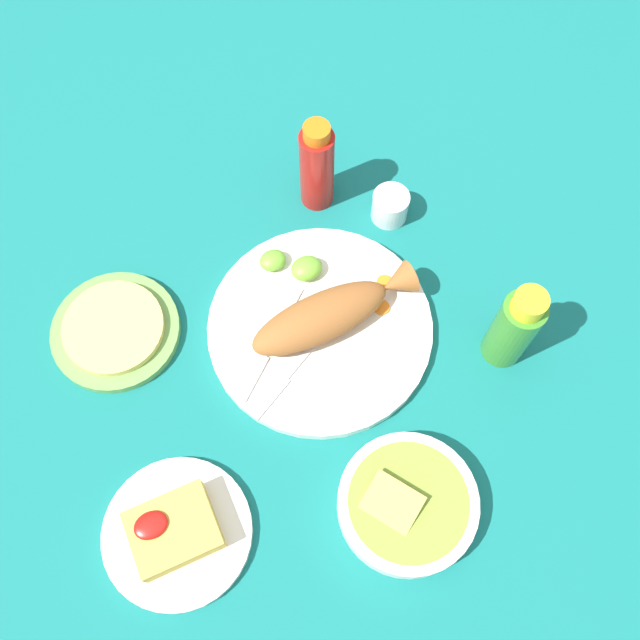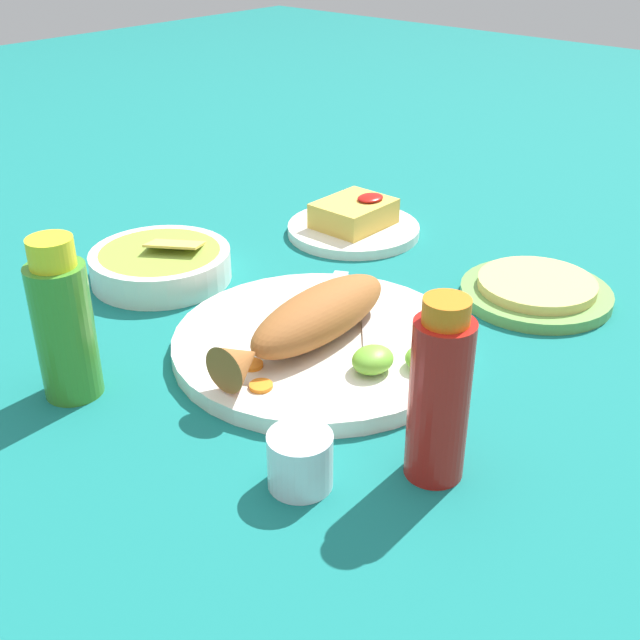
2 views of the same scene
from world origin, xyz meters
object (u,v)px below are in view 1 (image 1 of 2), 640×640
fork_near (290,372)px  tortilla_plate (116,331)px  main_plate (320,328)px  guacamole_bowl (408,504)px  fork_far (267,350)px  salt_cup (390,207)px  fried_fish (329,314)px  side_plate_fries (178,533)px  hot_sauce_bottle_red (317,167)px  hot_sauce_bottle_green (514,328)px

fork_near → tortilla_plate: 0.26m
tortilla_plate → fork_near: bearing=141.0°
main_plate → tortilla_plate: (0.27, -0.12, -0.00)m
fork_near → guacamole_bowl: 0.23m
fork_far → salt_cup: bearing=167.5°
main_plate → fork_far: (0.08, 0.00, 0.01)m
fried_fish → tortilla_plate: 0.31m
fried_fish → fork_far: size_ratio=1.66×
salt_cup → side_plate_fries: salt_cup is taller
fork_far → fried_fish: bearing=142.3°
hot_sauce_bottle_red → guacamole_bowl: size_ratio=0.94×
fried_fish → salt_cup: bearing=-143.2°
fried_fish → tortilla_plate: fried_fish is taller
main_plate → hot_sauce_bottle_red: hot_sauce_bottle_red is taller
side_plate_fries → guacamole_bowl: guacamole_bowl is taller
fork_near → hot_sauce_bottle_red: size_ratio=1.01×
guacamole_bowl → tortilla_plate: size_ratio=0.97×
main_plate → hot_sauce_bottle_green: bearing=149.6°
hot_sauce_bottle_red → tortilla_plate: size_ratio=0.92×
fried_fish → hot_sauce_bottle_green: size_ratio=1.50×
fried_fish → salt_cup: (-0.16, -0.13, -0.02)m
fork_near → guacamole_bowl: size_ratio=0.95×
salt_cup → tortilla_plate: 0.44m
hot_sauce_bottle_green → fork_far: bearing=-22.5°
hot_sauce_bottle_green → guacamole_bowl: hot_sauce_bottle_green is taller
hot_sauce_bottle_red → tortilla_plate: hot_sauce_bottle_red is taller
fork_near → hot_sauce_bottle_red: (-0.15, -0.26, 0.06)m
main_plate → hot_sauce_bottle_green: 0.27m
guacamole_bowl → fork_far: bearing=-72.7°
tortilla_plate → salt_cup: bearing=-177.6°
hot_sauce_bottle_red → hot_sauce_bottle_green: (-0.13, 0.34, -0.00)m
main_plate → side_plate_fries: size_ratio=1.68×
salt_cup → tortilla_plate: (0.44, 0.02, -0.01)m
fork_far → guacamole_bowl: bearing=66.9°
main_plate → guacamole_bowl: size_ratio=1.79×
fork_near → tortilla_plate: bearing=-67.3°
hot_sauce_bottle_green → main_plate: bearing=-30.4°
fork_near → hot_sauce_bottle_red: hot_sauce_bottle_red is taller
fork_far → tortilla_plate: (0.18, -0.12, -0.01)m
main_plate → fork_far: 0.08m
hot_sauce_bottle_red → salt_cup: hot_sauce_bottle_red is taller
fork_far → hot_sauce_bottle_green: size_ratio=0.90×
main_plate → hot_sauce_bottle_green: (-0.22, 0.13, 0.07)m
hot_sauce_bottle_red → hot_sauce_bottle_green: size_ratio=1.01×
fried_fish → fork_far: (0.10, 0.00, -0.03)m
fried_fish → fork_near: (0.08, 0.05, -0.03)m
hot_sauce_bottle_green → tortilla_plate: 0.55m
hot_sauce_bottle_green → fork_near: bearing=-16.1°
hot_sauce_bottle_red → main_plate: bearing=67.1°
guacamole_bowl → hot_sauce_bottle_green: bearing=-147.7°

